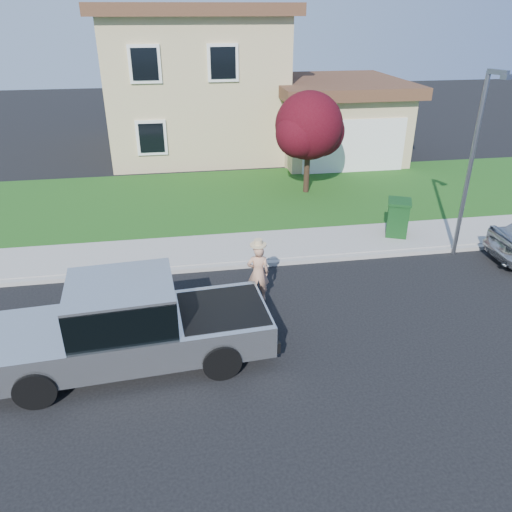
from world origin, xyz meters
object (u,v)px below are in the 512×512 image
Objects in this scene: woman at (258,272)px; trash_bin at (398,217)px; street_lamp at (474,156)px; pickup_truck at (131,326)px; ornamental_tree at (310,129)px.

woman is 5.80m from trash_bin.
woman is at bearing 172.80° from street_lamp.
pickup_truck is 5.14× the size of trash_bin.
ornamental_tree reaches higher than woman.
street_lamp reaches higher than ornamental_tree.
pickup_truck reaches higher than woman.
woman is 6.86m from street_lamp.
ornamental_tree is (3.25, 7.59, 1.78)m from woman.
pickup_truck is 3.59m from woman.
street_lamp is (6.30, 1.59, 2.22)m from woman.
pickup_truck is 9.39m from trash_bin.
pickup_truck is 1.52× the size of ornamental_tree.
ornamental_tree is 3.39× the size of trash_bin.
ornamental_tree is 5.28m from trash_bin.
ornamental_tree is at bearing -105.76° from woman.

